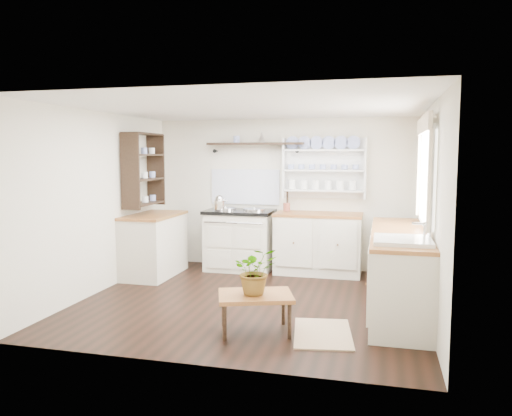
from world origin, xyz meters
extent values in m
cube|color=black|center=(0.00, 0.00, 0.00)|extent=(4.00, 3.80, 0.01)
cube|color=beige|center=(0.00, 1.90, 1.15)|extent=(4.00, 0.02, 2.30)
cube|color=beige|center=(2.00, 0.00, 1.15)|extent=(0.02, 3.80, 2.30)
cube|color=beige|center=(-2.00, 0.00, 1.15)|extent=(0.02, 3.80, 2.30)
cube|color=white|center=(0.00, 0.00, 2.30)|extent=(4.00, 3.80, 0.01)
cube|color=white|center=(1.96, 0.15, 1.50)|extent=(0.04, 1.40, 1.00)
cube|color=white|center=(1.94, 0.15, 1.50)|extent=(0.02, 1.50, 1.10)
cube|color=beige|center=(1.92, 0.15, 2.08)|extent=(0.04, 1.55, 0.18)
cube|color=beige|center=(-0.60, 1.57, 0.43)|extent=(0.99, 0.64, 0.87)
cube|color=black|center=(-0.60, 1.57, 0.89)|extent=(1.03, 0.68, 0.05)
cylinder|color=silver|center=(-0.82, 1.57, 0.93)|extent=(0.34, 0.34, 0.03)
cylinder|color=silver|center=(-0.37, 1.57, 0.93)|extent=(0.34, 0.34, 0.03)
cylinder|color=silver|center=(-0.60, 1.21, 0.77)|extent=(0.89, 0.02, 0.02)
cube|color=beige|center=(0.60, 1.60, 0.44)|extent=(1.25, 0.60, 0.88)
cube|color=brown|center=(0.60, 1.60, 0.88)|extent=(1.27, 0.63, 0.04)
cube|color=beige|center=(1.70, 0.10, 0.44)|extent=(0.60, 2.40, 0.88)
cube|color=brown|center=(1.70, 0.10, 0.88)|extent=(0.62, 2.43, 0.04)
cube|color=white|center=(1.70, -0.65, 0.80)|extent=(0.55, 0.60, 0.28)
cylinder|color=silver|center=(1.90, -0.65, 1.00)|extent=(0.02, 0.02, 0.22)
cube|color=beige|center=(-1.70, 0.90, 0.44)|extent=(0.60, 1.10, 0.88)
cube|color=brown|center=(-1.70, 0.90, 0.88)|extent=(0.62, 1.13, 0.04)
cube|color=white|center=(0.65, 1.88, 1.55)|extent=(1.20, 0.03, 0.90)
cube|color=white|center=(0.65, 1.79, 1.55)|extent=(1.20, 0.22, 0.02)
cylinder|color=navy|center=(0.65, 1.80, 1.82)|extent=(0.20, 0.02, 0.20)
cube|color=black|center=(-0.40, 1.77, 1.92)|extent=(1.50, 0.24, 0.04)
cone|color=black|center=(-1.05, 1.84, 1.81)|extent=(0.06, 0.20, 0.06)
cone|color=black|center=(0.25, 1.84, 1.81)|extent=(0.06, 0.20, 0.06)
cube|color=black|center=(-1.84, 0.90, 1.55)|extent=(0.28, 0.80, 1.05)
cylinder|color=brown|center=(0.11, 1.68, 0.97)|extent=(0.10, 0.10, 0.12)
cube|color=brown|center=(0.31, -1.03, 0.37)|extent=(0.85, 0.72, 0.04)
cylinder|color=black|center=(0.08, -1.32, 0.17)|extent=(0.04, 0.04, 0.35)
cylinder|color=black|center=(-0.05, -0.93, 0.17)|extent=(0.04, 0.04, 0.35)
cylinder|color=black|center=(0.67, -1.12, 0.17)|extent=(0.04, 0.04, 0.35)
cylinder|color=black|center=(0.53, -0.73, 0.17)|extent=(0.04, 0.04, 0.35)
imported|color=#3F7233|center=(0.31, -1.03, 0.62)|extent=(0.53, 0.51, 0.47)
cube|color=olive|center=(0.96, -0.92, 0.01)|extent=(0.67, 0.92, 0.02)
camera|label=1|loc=(1.48, -5.67, 1.75)|focal=35.00mm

